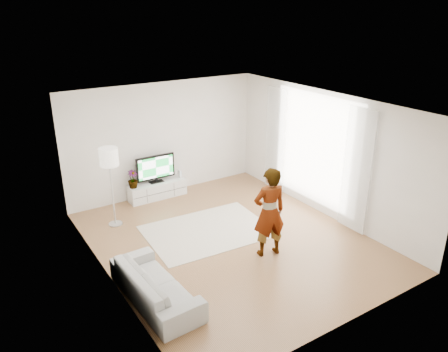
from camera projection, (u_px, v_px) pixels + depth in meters
floor at (231, 241)px, 8.91m from camera, size 6.00×6.00×0.00m
ceiling at (231, 105)px, 7.88m from camera, size 6.00×6.00×0.00m
wall_left at (104, 208)px, 7.14m from camera, size 0.02×6.00×2.80m
wall_right at (325, 154)px, 9.65m from camera, size 0.02×6.00×2.80m
wall_back at (164, 139)px, 10.74m from camera, size 5.00×0.02×2.80m
wall_front at (351, 244)px, 6.05m from camera, size 5.00×0.02×2.80m
window at (315, 149)px, 9.86m from camera, size 0.01×2.60×2.50m
curtain_near at (357, 171)px, 8.84m from camera, size 0.04×0.70×2.60m
curtain_far at (276, 140)px, 10.87m from camera, size 0.04×0.70×2.60m
media_console at (157, 190)px, 10.82m from camera, size 1.45×0.41×0.41m
television at (156, 168)px, 10.63m from camera, size 0.99×0.19×0.69m
game_console at (180, 174)px, 11.03m from camera, size 0.05×0.15×0.20m
potted_plant at (133, 179)px, 10.36m from camera, size 0.29×0.29×0.43m
rug at (208, 231)px, 9.29m from camera, size 2.66×1.99×0.01m
player at (269, 212)px, 8.12m from camera, size 0.71×0.54×1.76m
sofa at (155, 285)px, 7.04m from camera, size 0.86×2.00×0.58m
floor_lamp at (109, 160)px, 9.03m from camera, size 0.39×0.39×1.75m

